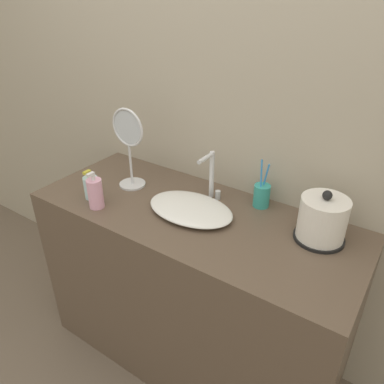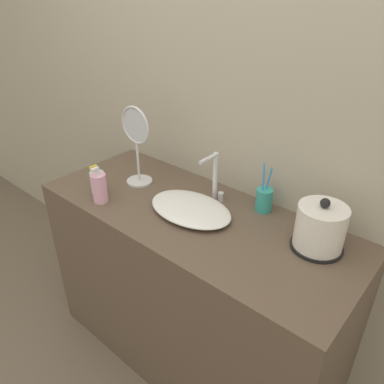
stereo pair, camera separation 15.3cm
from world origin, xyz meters
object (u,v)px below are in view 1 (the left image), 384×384
Objects in this scene: electric_kettle at (322,221)px; toothbrush_cup at (262,195)px; faucet at (211,174)px; vanity_mirror at (129,143)px; lotion_bottle at (91,187)px; shampoo_bottle at (95,193)px.

toothbrush_cup is at bearing 161.35° from electric_kettle.
faucet is 0.58× the size of vanity_mirror.
electric_kettle is at bearing -18.65° from toothbrush_cup.
electric_kettle is 0.30m from toothbrush_cup.
faucet and toothbrush_cup have the same top height.
vanity_mirror reaches higher than lotion_bottle.
shampoo_bottle is at bearing -30.18° from lotion_bottle.
faucet reaches higher than shampoo_bottle.
vanity_mirror is at bearing 92.02° from shampoo_bottle.
faucet is 0.50m from electric_kettle.
toothbrush_cup is 0.64m from vanity_mirror.
faucet reaches higher than lotion_bottle.
electric_kettle reaches higher than shampoo_bottle.
electric_kettle is 0.89m from vanity_mirror.
toothbrush_cup is 0.71m from shampoo_bottle.
vanity_mirror is (-0.38, -0.11, 0.10)m from faucet.
faucet is 1.31× the size of shampoo_bottle.
faucet is 0.51m from shampoo_bottle.
vanity_mirror is at bearing -163.88° from toothbrush_cup.
toothbrush_cup is (-0.29, 0.10, -0.03)m from electric_kettle.
vanity_mirror is (-0.88, -0.07, 0.13)m from electric_kettle.
shampoo_bottle is at bearing -87.98° from vanity_mirror.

